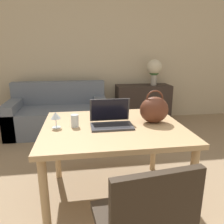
% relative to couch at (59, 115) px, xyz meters
% --- Properties ---
extents(wall_back, '(10.00, 0.06, 2.70)m').
position_rel_couch_xyz_m(wall_back, '(0.76, 0.58, 1.07)').
color(wall_back, beige).
rests_on(wall_back, ground_plane).
extents(dining_table, '(1.20, 1.00, 0.73)m').
position_rel_couch_xyz_m(dining_table, '(0.64, -1.94, 0.36)').
color(dining_table, tan).
rests_on(dining_table, ground_plane).
extents(couch, '(1.62, 0.86, 0.82)m').
position_rel_couch_xyz_m(couch, '(0.00, 0.00, 0.00)').
color(couch, slate).
rests_on(couch, ground_plane).
extents(sideboard, '(1.03, 0.40, 0.72)m').
position_rel_couch_xyz_m(sideboard, '(1.57, 0.28, 0.08)').
color(sideboard, '#332823').
rests_on(sideboard, ground_plane).
extents(laptop, '(0.35, 0.26, 0.22)m').
position_rel_couch_xyz_m(laptop, '(0.63, -1.93, 0.51)').
color(laptop, '#38383D').
rests_on(laptop, dining_table).
extents(drinking_glass, '(0.07, 0.07, 0.11)m').
position_rel_couch_xyz_m(drinking_glass, '(0.32, -1.93, 0.50)').
color(drinking_glass, silver).
rests_on(drinking_glass, dining_table).
extents(wine_glass, '(0.08, 0.08, 0.14)m').
position_rel_couch_xyz_m(wine_glass, '(0.17, -1.93, 0.55)').
color(wine_glass, silver).
rests_on(wine_glass, dining_table).
extents(handbag, '(0.26, 0.19, 0.30)m').
position_rel_couch_xyz_m(handbag, '(1.02, -1.92, 0.57)').
color(handbag, '#592D1E').
rests_on(handbag, dining_table).
extents(flower_vase, '(0.28, 0.28, 0.48)m').
position_rel_couch_xyz_m(flower_vase, '(1.75, 0.24, 0.74)').
color(flower_vase, '#9E998E').
rests_on(flower_vase, sideboard).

